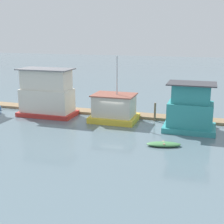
{
  "coord_description": "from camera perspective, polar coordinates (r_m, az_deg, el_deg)",
  "views": [
    {
      "loc": [
        9.49,
        -31.25,
        9.48
      ],
      "look_at": [
        0.0,
        -1.0,
        1.4
      ],
      "focal_mm": 50.0,
      "sensor_mm": 36.0,
      "label": 1
    }
  ],
  "objects": [
    {
      "name": "dinghy_green",
      "position": [
        27.29,
        9.42,
        -5.83
      ],
      "size": [
        3.11,
        1.72,
        0.36
      ],
      "color": "#47844C",
      "rests_on": "ground_plane"
    },
    {
      "name": "ground_plane",
      "position": [
        34.01,
        0.5,
        -1.89
      ],
      "size": [
        200.0,
        200.0,
        0.0
      ],
      "primitive_type": "plane",
      "color": "slate"
    },
    {
      "name": "houseboat_red",
      "position": [
        37.1,
        -11.82,
        3.23
      ],
      "size": [
        6.59,
        3.52,
        5.51
      ],
      "color": "red",
      "rests_on": "ground_plane"
    },
    {
      "name": "dock_walkway",
      "position": [
        36.81,
        1.9,
        -0.39
      ],
      "size": [
        51.0,
        1.96,
        0.3
      ],
      "primitive_type": "cube",
      "color": "#846B4C",
      "rests_on": "ground_plane"
    },
    {
      "name": "houseboat_yellow",
      "position": [
        34.19,
        0.4,
        0.64
      ],
      "size": [
        5.04,
        3.85,
        7.12
      ],
      "color": "gold",
      "rests_on": "ground_plane"
    },
    {
      "name": "mooring_post_far_left",
      "position": [
        34.59,
        7.86,
        0.0
      ],
      "size": [
        0.22,
        0.22,
        2.04
      ],
      "primitive_type": "cylinder",
      "color": "brown",
      "rests_on": "ground_plane"
    },
    {
      "name": "houseboat_teal",
      "position": [
        31.65,
        14.12,
        0.35
      ],
      "size": [
        5.04,
        3.73,
        4.78
      ],
      "color": "teal",
      "rests_on": "ground_plane"
    }
  ]
}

